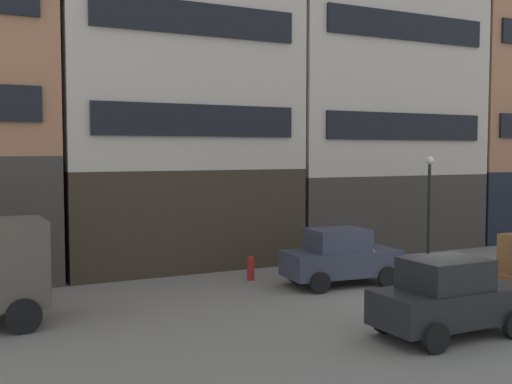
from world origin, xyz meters
TOP-DOWN VIEW (x-y plane):
  - ground_plane at (0.00, 0.00)m, footprint 120.00×120.00m
  - building_center_left at (-4.37, 10.32)m, footprint 9.27×6.77m
  - building_center_right at (4.84, 10.32)m, footprint 9.85×6.77m
  - building_far_right at (13.06, 10.32)m, footprint 7.29×6.77m
  - sedan_dark at (-0.98, 3.43)m, footprint 3.83×2.14m
  - sedan_light at (-1.94, -2.34)m, footprint 3.71×1.87m
  - streetlamp_curbside at (4.47, 5.35)m, footprint 0.32×0.32m
  - fire_hydrant_curbside at (-3.20, 5.42)m, footprint 0.24×0.24m

SIDE VIEW (x-z plane):
  - ground_plane at x=0.00m, z-range 0.00..0.00m
  - fire_hydrant_curbside at x=-3.20m, z-range 0.01..0.84m
  - sedan_dark at x=-0.98m, z-range 0.00..1.83m
  - sedan_light at x=-1.94m, z-range 0.00..1.83m
  - streetlamp_curbside at x=4.47m, z-range 0.61..4.73m
  - building_center_right at x=4.84m, z-range 0.04..11.94m
  - building_far_right at x=13.06m, z-range 0.04..12.35m
  - building_center_left at x=-4.37m, z-range 0.04..17.98m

